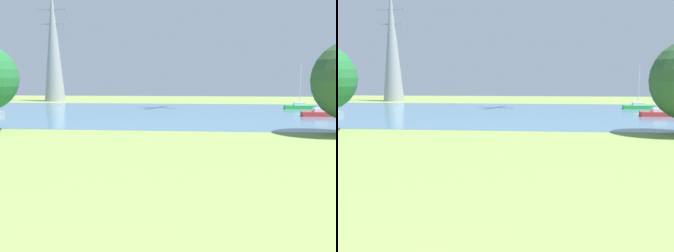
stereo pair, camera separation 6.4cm
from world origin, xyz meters
The scene contains 5 objects.
ground_plane centered at (0.00, 22.00, 0.00)m, with size 160.00×160.00×0.00m, color #7F994C.
water_surface centered at (0.00, 50.00, 0.01)m, with size 140.00×40.00×0.02m, color teal.
sailboat_red centered at (18.69, 46.20, 0.46)m, with size 4.84×1.63×6.86m.
sailboat_green centered at (18.85, 58.70, 0.47)m, with size 4.82×1.56×7.35m.
electricity_pylon centered at (-29.24, 76.58, 12.19)m, with size 6.40×4.40×24.35m.
Camera 2 is at (3.59, -7.70, 5.11)m, focal length 42.46 mm.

